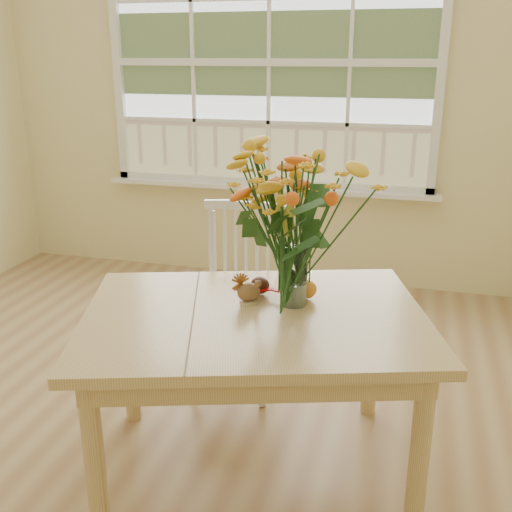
# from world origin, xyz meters

# --- Properties ---
(floor) EXTENTS (4.00, 4.50, 0.01)m
(floor) POSITION_xyz_m (0.00, 0.00, -0.01)
(floor) COLOR #A2794E
(floor) RESTS_ON ground
(wall_back) EXTENTS (4.00, 0.02, 2.70)m
(wall_back) POSITION_xyz_m (0.00, 2.25, 1.35)
(wall_back) COLOR #EFE299
(wall_back) RESTS_ON floor
(window) EXTENTS (2.42, 0.12, 1.74)m
(window) POSITION_xyz_m (0.00, 2.21, 1.53)
(window) COLOR silver
(window) RESTS_ON wall_back
(dining_table) EXTENTS (1.49, 1.26, 0.69)m
(dining_table) POSITION_xyz_m (0.49, 0.06, 0.59)
(dining_table) COLOR tan
(dining_table) RESTS_ON floor
(windsor_chair) EXTENTS (0.42, 0.41, 0.90)m
(windsor_chair) POSITION_xyz_m (0.23, 0.74, 0.51)
(windsor_chair) COLOR white
(windsor_chair) RESTS_ON floor
(flower_vase) EXTENTS (0.48, 0.48, 0.58)m
(flower_vase) POSITION_xyz_m (0.61, 0.18, 1.03)
(flower_vase) COLOR white
(flower_vase) RESTS_ON dining_table
(pumpkin) EXTENTS (0.10, 0.10, 0.08)m
(pumpkin) POSITION_xyz_m (0.64, 0.24, 0.72)
(pumpkin) COLOR orange
(pumpkin) RESTS_ON dining_table
(turkey_figurine) EXTENTS (0.11, 0.10, 0.11)m
(turkey_figurine) POSITION_xyz_m (0.44, 0.15, 0.73)
(turkey_figurine) COLOR #CCB78C
(turkey_figurine) RESTS_ON dining_table
(dark_gourd) EXTENTS (0.12, 0.08, 0.07)m
(dark_gourd) POSITION_xyz_m (0.46, 0.24, 0.72)
(dark_gourd) COLOR #38160F
(dark_gourd) RESTS_ON dining_table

